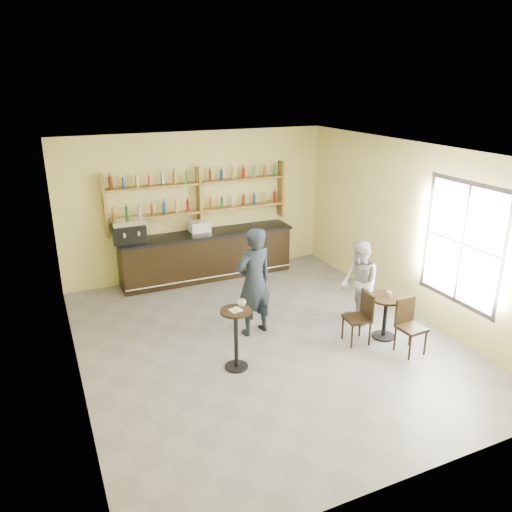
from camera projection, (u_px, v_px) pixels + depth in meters
name	position (u px, v px, depth m)	size (l,w,h in m)	color
floor	(265.00, 340.00, 8.56)	(7.00, 7.00, 0.00)	slate
ceiling	(266.00, 152.00, 7.49)	(7.00, 7.00, 0.00)	white
wall_back	(198.00, 205.00, 11.03)	(7.00, 7.00, 0.00)	#E6DD83
wall_front	(413.00, 357.00, 5.02)	(7.00, 7.00, 0.00)	#E6DD83
wall_left	(68.00, 282.00, 6.86)	(7.00, 7.00, 0.00)	#E6DD83
wall_right	(412.00, 230.00, 9.19)	(7.00, 7.00, 0.00)	#E6DD83
window_pane	(462.00, 244.00, 8.12)	(2.00, 2.00, 0.00)	white
window_frame	(462.00, 244.00, 8.12)	(0.04, 1.70, 2.10)	black
shelf_unit	(199.00, 197.00, 10.85)	(4.00, 0.26, 1.40)	brown
liquor_bottles	(199.00, 189.00, 10.79)	(3.68, 0.10, 1.00)	#8C5919
bar_counter	(207.00, 255.00, 11.11)	(3.89, 0.76, 1.05)	black
espresso_machine	(130.00, 231.00, 10.22)	(0.68, 0.44, 0.48)	black
pastry_case	(200.00, 228.00, 10.84)	(0.44, 0.35, 0.26)	silver
pedestal_table	(236.00, 339.00, 7.60)	(0.48, 0.48, 0.98)	black
napkin	(236.00, 310.00, 7.44)	(0.17, 0.17, 0.00)	white
donut	(237.00, 309.00, 7.43)	(0.11, 0.11, 0.04)	gold
cup_pedestal	(242.00, 303.00, 7.56)	(0.13, 0.13, 0.10)	white
man_main	(254.00, 282.00, 8.52)	(0.70, 0.46, 1.93)	black
cafe_table	(385.00, 317.00, 8.56)	(0.60, 0.60, 0.76)	black
cup_cafe	(390.00, 294.00, 8.43)	(0.09, 0.09, 0.09)	white
chair_west	(357.00, 318.00, 8.36)	(0.39, 0.39, 0.90)	black
chair_south	(412.00, 328.00, 8.03)	(0.39, 0.39, 0.91)	black
patron_second	(359.00, 283.00, 8.92)	(0.76, 0.59, 1.56)	#A1A2A7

